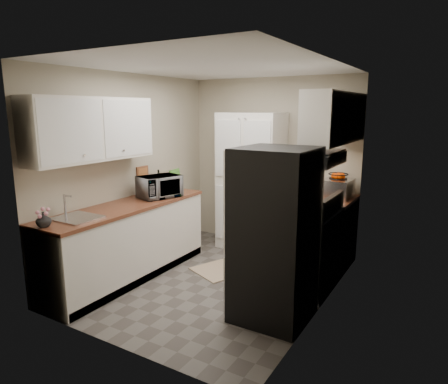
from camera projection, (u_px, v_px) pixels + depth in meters
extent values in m
plane|color=#56514C|center=(215.00, 281.00, 4.85)|extent=(3.20, 3.20, 0.00)
cube|color=#B6A893|center=(272.00, 164.00, 5.94)|extent=(2.60, 0.04, 2.50)
cube|color=#B6A893|center=(111.00, 209.00, 3.25)|extent=(2.60, 0.04, 2.50)
cube|color=#B6A893|center=(131.00, 171.00, 5.24)|extent=(0.04, 3.20, 2.50)
cube|color=#B6A893|center=(326.00, 191.00, 3.94)|extent=(0.04, 3.20, 2.50)
cube|color=silver|center=(214.00, 67.00, 4.34)|extent=(2.60, 3.20, 0.04)
cube|color=silver|center=(92.00, 129.00, 4.41)|extent=(0.33, 1.60, 0.70)
cube|color=silver|center=(335.00, 123.00, 4.58)|extent=(0.33, 1.55, 0.58)
cube|color=#99999E|center=(317.00, 159.00, 4.33)|extent=(0.45, 0.76, 0.13)
cube|color=#B7B7BC|center=(77.00, 218.00, 4.19)|extent=(0.45, 0.40, 0.02)
cube|color=brown|center=(143.00, 174.00, 5.42)|extent=(0.02, 0.22, 0.22)
cube|color=silver|center=(251.00, 182.00, 5.85)|extent=(0.90, 0.55, 2.00)
cube|color=silver|center=(128.00, 243.00, 4.89)|extent=(0.60, 2.30, 0.88)
cube|color=brown|center=(126.00, 206.00, 4.80)|extent=(0.63, 2.33, 0.04)
cube|color=silver|center=(326.00, 233.00, 5.26)|extent=(0.60, 0.80, 0.88)
cube|color=brown|center=(328.00, 199.00, 5.17)|extent=(0.63, 0.83, 0.04)
cube|color=#B7B7BC|center=(304.00, 250.00, 4.60)|extent=(0.64, 0.76, 0.90)
cube|color=black|center=(306.00, 211.00, 4.51)|extent=(0.66, 0.78, 0.03)
cube|color=black|center=(332.00, 205.00, 4.34)|extent=(0.06, 0.76, 0.22)
cube|color=#F0A39B|center=(270.00, 240.00, 4.65)|extent=(0.01, 0.16, 0.42)
cube|color=#F5E9C9|center=(278.00, 235.00, 4.85)|extent=(0.01, 0.16, 0.42)
cube|color=#B7B7BC|center=(275.00, 235.00, 3.86)|extent=(0.70, 0.72, 1.70)
imported|color=#ABACB1|center=(159.00, 187.00, 5.17)|extent=(0.49, 0.60, 0.29)
cylinder|color=black|center=(159.00, 182.00, 5.51)|extent=(0.07, 0.07, 0.28)
imported|color=white|center=(44.00, 219.00, 3.87)|extent=(0.16, 0.16, 0.15)
cube|color=#47892F|center=(176.00, 180.00, 5.57)|extent=(0.05, 0.25, 0.31)
cube|color=#B7B6BB|center=(338.00, 189.00, 5.14)|extent=(0.35, 0.44, 0.25)
cube|color=tan|center=(230.00, 267.00, 5.25)|extent=(0.89, 1.07, 0.01)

